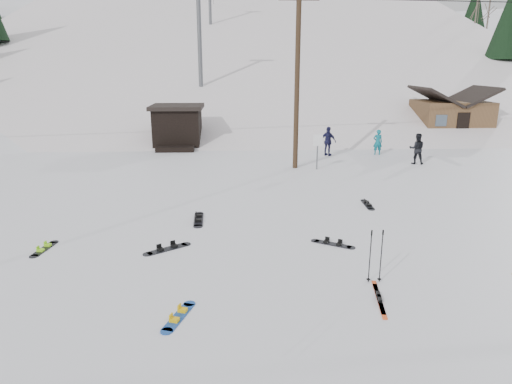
{
  "coord_description": "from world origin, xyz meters",
  "views": [
    {
      "loc": [
        -1.22,
        -9.72,
        5.38
      ],
      "look_at": [
        -0.55,
        4.36,
        1.4
      ],
      "focal_mm": 32.0,
      "sensor_mm": 36.0,
      "label": 1
    }
  ],
  "objects_px": {
    "hero_skis": "(379,298)",
    "utility_pole": "(297,78)",
    "cabin": "(450,117)",
    "hero_snowboard": "(179,316)"
  },
  "relations": [
    {
      "from": "cabin",
      "to": "hero_skis",
      "type": "relative_size",
      "value": 2.95
    },
    {
      "from": "hero_skis",
      "to": "utility_pole",
      "type": "bearing_deg",
      "value": 99.59
    },
    {
      "from": "hero_snowboard",
      "to": "hero_skis",
      "type": "relative_size",
      "value": 0.75
    },
    {
      "from": "utility_pole",
      "to": "hero_snowboard",
      "type": "xyz_separation_m",
      "value": [
        -4.5,
        -14.75,
        -4.65
      ]
    },
    {
      "from": "cabin",
      "to": "hero_snowboard",
      "type": "xyz_separation_m",
      "value": [
        -17.5,
        -24.75,
        -1.46
      ]
    },
    {
      "from": "utility_pole",
      "to": "cabin",
      "type": "bearing_deg",
      "value": 37.56
    },
    {
      "from": "cabin",
      "to": "hero_skis",
      "type": "height_order",
      "value": "cabin"
    },
    {
      "from": "cabin",
      "to": "hero_skis",
      "type": "xyz_separation_m",
      "value": [
        -12.84,
        -24.17,
        -1.46
      ]
    },
    {
      "from": "cabin",
      "to": "hero_skis",
      "type": "bearing_deg",
      "value": -117.99
    },
    {
      "from": "utility_pole",
      "to": "hero_snowboard",
      "type": "height_order",
      "value": "utility_pole"
    }
  ]
}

